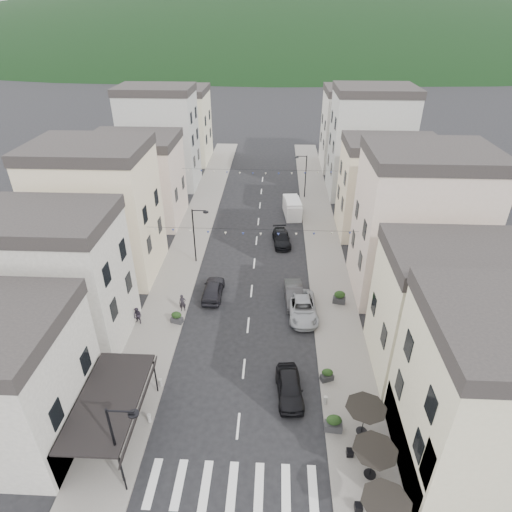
{
  "coord_description": "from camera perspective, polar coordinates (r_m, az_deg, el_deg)",
  "views": [
    {
      "loc": [
        2.0,
        -11.98,
        23.21
      ],
      "look_at": [
        0.4,
        21.57,
        3.5
      ],
      "focal_mm": 30.0,
      "sensor_mm": 36.0,
      "label": 1
    }
  ],
  "objects": [
    {
      "name": "sidewalk_right",
      "position": [
        50.0,
        8.74,
        2.45
      ],
      "size": [
        4.0,
        76.0,
        0.12
      ],
      "primitive_type": "cube",
      "color": "slate",
      "rests_on": "ground"
    },
    {
      "name": "bollards",
      "position": [
        28.79,
        -2.5,
        -21.97
      ],
      "size": [
        11.66,
        10.26,
        0.6
      ],
      "color": "gray",
      "rests_on": "ground"
    },
    {
      "name": "planter_rc",
      "position": [
        39.05,
        11.06,
        -5.4
      ],
      "size": [
        1.22,
        0.83,
        1.25
      ],
      "rotation": [
        0.0,
        0.0,
        -0.21
      ],
      "color": "#2A2A2C",
      "rests_on": "sidewalk_right"
    },
    {
      "name": "parked_car_d",
      "position": [
        48.08,
        3.42,
        2.37
      ],
      "size": [
        2.31,
        4.67,
        1.31
      ],
      "primitive_type": "imported",
      "rotation": [
        0.0,
        0.0,
        0.11
      ],
      "color": "black",
      "rests_on": "ground"
    },
    {
      "name": "hill_backdrop",
      "position": [
        312.84,
        2.64,
        26.13
      ],
      "size": [
        640.0,
        360.0,
        70.0
      ],
      "primitive_type": "ellipsoid",
      "color": "black",
      "rests_on": "ground"
    },
    {
      "name": "parked_car_b",
      "position": [
        38.83,
        5.09,
        -5.12
      ],
      "size": [
        1.78,
        4.47,
        1.45
      ],
      "primitive_type": "imported",
      "rotation": [
        0.0,
        0.0,
        0.06
      ],
      "color": "#333235",
      "rests_on": "ground"
    },
    {
      "name": "sidewalk_left",
      "position": [
        50.6,
        -8.41,
        2.83
      ],
      "size": [
        4.0,
        76.0,
        0.12
      ],
      "primitive_type": "cube",
      "color": "slate",
      "rests_on": "ground"
    },
    {
      "name": "planter_lb",
      "position": [
        36.78,
        -10.53,
        -8.04
      ],
      "size": [
        1.08,
        0.76,
        1.09
      ],
      "rotation": [
        0.0,
        0.0,
        -0.26
      ],
      "color": "#313133",
      "rests_on": "sidewalk_left"
    },
    {
      "name": "delivery_van",
      "position": [
        54.76,
        4.85,
        6.5
      ],
      "size": [
        2.38,
        4.89,
        2.26
      ],
      "rotation": [
        0.0,
        0.0,
        0.11
      ],
      "color": "silver",
      "rests_on": "ground"
    },
    {
      "name": "planter_rb",
      "position": [
        31.83,
        9.47,
        -15.35
      ],
      "size": [
        1.03,
        0.79,
        1.02
      ],
      "rotation": [
        0.0,
        0.0,
        0.36
      ],
      "color": "#28282A",
      "rests_on": "sidewalk_right"
    },
    {
      "name": "buildings_row_right",
      "position": [
        52.92,
        16.53,
        10.55
      ],
      "size": [
        10.2,
        54.16,
        14.5
      ],
      "color": "beige",
      "rests_on": "ground"
    },
    {
      "name": "pedestrian_a",
      "position": [
        37.83,
        -9.77,
        -6.19
      ],
      "size": [
        0.67,
        0.52,
        1.63
      ],
      "primitive_type": "imported",
      "rotation": [
        0.0,
        0.0,
        0.25
      ],
      "color": "black",
      "rests_on": "sidewalk_left"
    },
    {
      "name": "buildings_row_left",
      "position": [
        55.11,
        -15.13,
        11.31
      ],
      "size": [
        10.2,
        54.16,
        14.0
      ],
      "color": "#A8A49A",
      "rests_on": "ground"
    },
    {
      "name": "parked_car_c",
      "position": [
        37.26,
        6.22,
        -6.93
      ],
      "size": [
        2.63,
        5.3,
        1.44
      ],
      "primitive_type": "imported",
      "rotation": [
        0.0,
        0.0,
        0.05
      ],
      "color": "#9B9EA3",
      "rests_on": "ground"
    },
    {
      "name": "streetlamp_left_near",
      "position": [
        25.24,
        -17.81,
        -22.28
      ],
      "size": [
        1.7,
        0.56,
        6.0
      ],
      "color": "black",
      "rests_on": "ground"
    },
    {
      "name": "bistro_building",
      "position": [
        27.26,
        30.53,
        -16.91
      ],
      "size": [
        10.0,
        8.0,
        10.0
      ],
      "primitive_type": "cube",
      "color": "beige",
      "rests_on": "ground"
    },
    {
      "name": "bunting_far",
      "position": [
        53.01,
        0.43,
        11.07
      ],
      "size": [
        19.0,
        0.28,
        0.62
      ],
      "color": "black",
      "rests_on": "ground"
    },
    {
      "name": "boutique_awning",
      "position": [
        27.89,
        -18.51,
        -17.8
      ],
      "size": [
        3.77,
        7.5,
        3.28
      ],
      "color": "black",
      "rests_on": "ground"
    },
    {
      "name": "cafe_terrace",
      "position": [
        26.19,
        15.51,
        -24.0
      ],
      "size": [
        2.5,
        8.1,
        2.53
      ],
      "color": "black",
      "rests_on": "ground"
    },
    {
      "name": "streetlamp_left_far",
      "position": [
        43.41,
        -7.96,
        3.39
      ],
      "size": [
        1.7,
        0.56,
        6.0
      ],
      "color": "black",
      "rests_on": "ground"
    },
    {
      "name": "streetlamp_right_far",
      "position": [
        59.4,
        6.39,
        11.05
      ],
      "size": [
        1.7,
        0.56,
        6.0
      ],
      "color": "black",
      "rests_on": "ground"
    },
    {
      "name": "planter_la",
      "position": [
        33.0,
        -16.74,
        -14.16
      ],
      "size": [
        1.15,
        0.65,
        1.27
      ],
      "rotation": [
        0.0,
        0.0,
        0.02
      ],
      "color": "#2A2A2C",
      "rests_on": "sidewalk_left"
    },
    {
      "name": "bunting_near",
      "position": [
        38.3,
        -0.56,
        3.12
      ],
      "size": [
        19.0,
        0.28,
        0.62
      ],
      "color": "black",
      "rests_on": "ground"
    },
    {
      "name": "planter_ra",
      "position": [
        29.03,
        10.31,
        -21.07
      ],
      "size": [
        1.15,
        0.69,
        1.24
      ],
      "rotation": [
        0.0,
        0.0,
        -0.08
      ],
      "color": "#313134",
      "rests_on": "sidewalk_right"
    },
    {
      "name": "pedestrian_b",
      "position": [
        37.25,
        -15.5,
        -7.71
      ],
      "size": [
        0.9,
        0.79,
        1.55
      ],
      "primitive_type": "imported",
      "rotation": [
        0.0,
        0.0,
        -0.31
      ],
      "color": "#27222D",
      "rests_on": "sidewalk_left"
    },
    {
      "name": "parked_car_a",
      "position": [
        30.57,
        4.48,
        -17.07
      ],
      "size": [
        2.09,
        4.4,
        1.45
      ],
      "primitive_type": "imported",
      "rotation": [
        0.0,
        0.0,
        0.09
      ],
      "color": "black",
      "rests_on": "ground"
    },
    {
      "name": "parked_car_e",
      "position": [
        39.47,
        -5.75,
        -4.45
      ],
      "size": [
        1.82,
        4.42,
        1.5
      ],
      "primitive_type": "imported",
      "rotation": [
        0.0,
        0.0,
        3.13
      ],
      "color": "black",
      "rests_on": "ground"
    }
  ]
}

